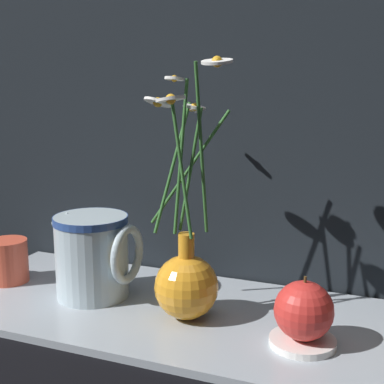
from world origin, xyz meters
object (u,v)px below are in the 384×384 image
vase_with_flowers (187,274)px  orange_fruit (304,310)px  yellow_mug (6,261)px  ceramic_pitcher (93,253)px

vase_with_flowers → orange_fruit: vase_with_flowers is taller
vase_with_flowers → yellow_mug: size_ratio=4.86×
yellow_mug → orange_fruit: bearing=-4.6°
vase_with_flowers → ceramic_pitcher: 0.18m
vase_with_flowers → orange_fruit: bearing=-7.7°
vase_with_flowers → yellow_mug: 0.37m
orange_fruit → yellow_mug: bearing=175.4°
yellow_mug → vase_with_flowers: bearing=-3.0°
vase_with_flowers → ceramic_pitcher: (-0.18, 0.02, 0.01)m
ceramic_pitcher → orange_fruit: 0.37m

